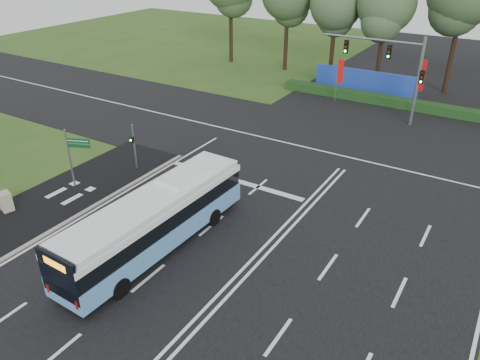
% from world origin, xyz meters
% --- Properties ---
extents(ground, '(120.00, 120.00, 0.00)m').
position_xyz_m(ground, '(0.00, 0.00, 0.00)').
color(ground, '#2B531B').
rests_on(ground, ground).
extents(road_main, '(20.00, 120.00, 0.04)m').
position_xyz_m(road_main, '(0.00, 0.00, 0.02)').
color(road_main, black).
rests_on(road_main, ground).
extents(road_cross, '(120.00, 14.00, 0.05)m').
position_xyz_m(road_cross, '(0.00, 12.00, 0.03)').
color(road_cross, black).
rests_on(road_cross, ground).
extents(bike_path, '(5.00, 18.00, 0.06)m').
position_xyz_m(bike_path, '(-12.50, -3.00, 0.03)').
color(bike_path, black).
rests_on(bike_path, ground).
extents(kerb_strip, '(0.25, 18.00, 0.12)m').
position_xyz_m(kerb_strip, '(-10.10, -3.00, 0.06)').
color(kerb_strip, gray).
rests_on(kerb_strip, ground).
extents(city_bus, '(2.68, 11.18, 3.19)m').
position_xyz_m(city_bus, '(-4.44, -2.96, 1.61)').
color(city_bus, '#5891CC').
rests_on(city_bus, ground).
extents(pedestrian_signal, '(0.29, 0.40, 3.12)m').
position_xyz_m(pedestrian_signal, '(-11.39, 3.00, 1.70)').
color(pedestrian_signal, gray).
rests_on(pedestrian_signal, ground).
extents(street_sign, '(1.38, 0.62, 3.78)m').
position_xyz_m(street_sign, '(-12.62, -0.67, 2.40)').
color(street_sign, gray).
rests_on(street_sign, ground).
extents(utility_cabinet, '(0.82, 0.74, 1.15)m').
position_xyz_m(utility_cabinet, '(-13.93, -4.70, 0.57)').
color(utility_cabinet, '#ABA18A').
rests_on(utility_cabinet, ground).
extents(banner_flag_left, '(0.59, 0.12, 4.00)m').
position_xyz_m(banner_flag_left, '(-5.21, 22.99, 2.63)').
color(banner_flag_left, gray).
rests_on(banner_flag_left, ground).
extents(banner_flag_mid, '(0.68, 0.31, 4.85)m').
position_xyz_m(banner_flag_mid, '(1.63, 23.16, 3.15)').
color(banner_flag_mid, gray).
rests_on(banner_flag_mid, ground).
extents(traffic_light_gantry, '(8.41, 0.28, 7.00)m').
position_xyz_m(traffic_light_gantry, '(0.21, 20.50, 4.66)').
color(traffic_light_gantry, gray).
rests_on(traffic_light_gantry, ground).
extents(hedge, '(22.00, 1.20, 0.80)m').
position_xyz_m(hedge, '(0.00, 24.50, 0.40)').
color(hedge, '#163A15').
rests_on(hedge, ground).
extents(blue_hoarding, '(10.00, 0.30, 2.20)m').
position_xyz_m(blue_hoarding, '(-4.00, 27.00, 1.10)').
color(blue_hoarding, '#2041AF').
rests_on(blue_hoarding, ground).
extents(eucalyptus_row, '(54.88, 7.86, 12.70)m').
position_xyz_m(eucalyptus_row, '(1.54, 30.37, 8.19)').
color(eucalyptus_row, black).
rests_on(eucalyptus_row, ground).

